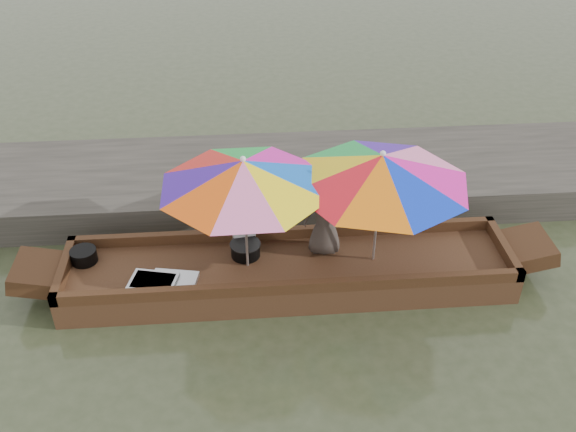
{
  "coord_description": "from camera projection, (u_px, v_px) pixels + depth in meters",
  "views": [
    {
      "loc": [
        -0.52,
        -6.29,
        5.39
      ],
      "look_at": [
        0.0,
        0.1,
        1.0
      ],
      "focal_mm": 40.0,
      "sensor_mm": 36.0,
      "label": 1
    }
  ],
  "objects": [
    {
      "name": "umbrella_bow",
      "position": [
        245.0,
        214.0,
        7.59
      ],
      "size": [
        2.63,
        2.63,
        1.55
      ],
      "primitive_type": null,
      "rotation": [
        0.0,
        0.0,
        -0.38
      ],
      "color": "blue",
      "rests_on": "boat_hull"
    },
    {
      "name": "supply_bag",
      "position": [
        244.0,
        236.0,
        8.32
      ],
      "size": [
        0.31,
        0.26,
        0.26
      ],
      "primitive_type": "cube",
      "rotation": [
        0.0,
        0.0,
        0.13
      ],
      "color": "silver",
      "rests_on": "boat_hull"
    },
    {
      "name": "boat_hull",
      "position": [
        289.0,
        274.0,
        8.16
      ],
      "size": [
        5.62,
        1.2,
        0.35
      ],
      "primitive_type": "cube",
      "color": "#3A2112",
      "rests_on": "water"
    },
    {
      "name": "vendor",
      "position": [
        325.0,
        216.0,
        7.97
      ],
      "size": [
        0.56,
        0.39,
        1.09
      ],
      "primitive_type": "imported",
      "rotation": [
        0.0,
        0.0,
        3.07
      ],
      "color": "#372F2A",
      "rests_on": "boat_hull"
    },
    {
      "name": "cooking_pot",
      "position": [
        84.0,
        256.0,
        8.04
      ],
      "size": [
        0.33,
        0.33,
        0.17
      ],
      "primitive_type": "cylinder",
      "color": "black",
      "rests_on": "boat_hull"
    },
    {
      "name": "tray_scallop",
      "position": [
        174.0,
        281.0,
        7.72
      ],
      "size": [
        0.62,
        0.48,
        0.06
      ],
      "primitive_type": "cube",
      "rotation": [
        0.0,
        0.0,
        -0.2
      ],
      "color": "silver",
      "rests_on": "boat_hull"
    },
    {
      "name": "dock",
      "position": [
        277.0,
        180.0,
        9.92
      ],
      "size": [
        22.0,
        2.2,
        0.5
      ],
      "primitive_type": "cube",
      "color": "#2D2B26",
      "rests_on": "ground"
    },
    {
      "name": "umbrella_stern",
      "position": [
        378.0,
        208.0,
        7.69
      ],
      "size": [
        2.4,
        2.4,
        1.55
      ],
      "primitive_type": null,
      "rotation": [
        0.0,
        0.0,
        0.13
      ],
      "color": "pink",
      "rests_on": "boat_hull"
    },
    {
      "name": "water",
      "position": [
        289.0,
        284.0,
        8.26
      ],
      "size": [
        80.0,
        80.0,
        0.0
      ],
      "primitive_type": "plane",
      "color": "#2F3721",
      "rests_on": "ground"
    },
    {
      "name": "charcoal_grill",
      "position": [
        245.0,
        250.0,
        8.14
      ],
      "size": [
        0.37,
        0.37,
        0.17
      ],
      "primitive_type": "cylinder",
      "color": "black",
      "rests_on": "boat_hull"
    },
    {
      "name": "tray_crayfish",
      "position": [
        153.0,
        283.0,
        7.67
      ],
      "size": [
        0.63,
        0.5,
        0.09
      ],
      "primitive_type": "cube",
      "rotation": [
        0.0,
        0.0,
        -0.23
      ],
      "color": "silver",
      "rests_on": "boat_hull"
    }
  ]
}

